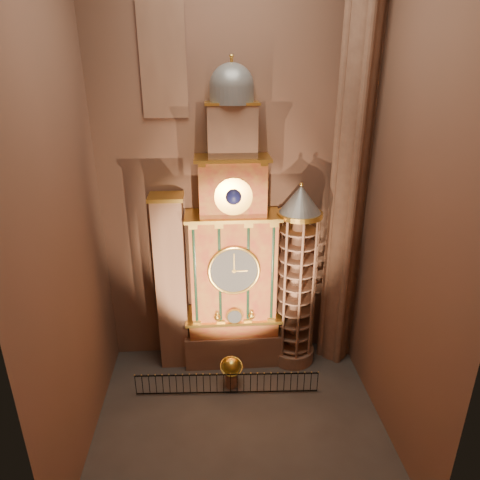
{
  "coord_description": "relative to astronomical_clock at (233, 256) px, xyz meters",
  "views": [
    {
      "loc": [
        -1.16,
        -16.21,
        16.23
      ],
      "look_at": [
        0.24,
        3.0,
        8.43
      ],
      "focal_mm": 32.0,
      "sensor_mm": 36.0,
      "label": 1
    }
  ],
  "objects": [
    {
      "name": "wall_back",
      "position": [
        0.0,
        1.04,
        4.32
      ],
      "size": [
        22.0,
        0.0,
        22.0
      ],
      "primitive_type": "plane",
      "rotation": [
        1.57,
        0.0,
        0.0
      ],
      "color": "brown",
      "rests_on": "floor"
    },
    {
      "name": "floor",
      "position": [
        0.0,
        -4.96,
        -6.68
      ],
      "size": [
        14.0,
        14.0,
        0.0
      ],
      "primitive_type": "plane",
      "color": "#383330",
      "rests_on": "ground"
    },
    {
      "name": "gothic_pier",
      "position": [
        6.1,
        0.04,
        4.32
      ],
      "size": [
        2.04,
        2.04,
        22.0
      ],
      "color": "#8C634C",
      "rests_on": "floor"
    },
    {
      "name": "wall_right",
      "position": [
        7.0,
        -4.96,
        4.32
      ],
      "size": [
        0.0,
        22.0,
        22.0
      ],
      "primitive_type": "plane",
      "rotation": [
        1.57,
        0.0,
        -1.57
      ],
      "color": "brown",
      "rests_on": "floor"
    },
    {
      "name": "wall_left",
      "position": [
        -7.0,
        -4.96,
        4.32
      ],
      "size": [
        0.0,
        22.0,
        22.0
      ],
      "primitive_type": "plane",
      "rotation": [
        1.57,
        0.0,
        1.57
      ],
      "color": "brown",
      "rests_on": "floor"
    },
    {
      "name": "stair_turret",
      "position": [
        3.5,
        -0.26,
        -1.41
      ],
      "size": [
        2.5,
        2.5,
        10.8
      ],
      "color": "#8C634C",
      "rests_on": "floor"
    },
    {
      "name": "astronomical_clock",
      "position": [
        0.0,
        0.0,
        0.0
      ],
      "size": [
        5.6,
        2.41,
        16.7
      ],
      "color": "#8C634C",
      "rests_on": "floor"
    },
    {
      "name": "iron_railing",
      "position": [
        -0.53,
        -3.05,
        -6.01
      ],
      "size": [
        9.63,
        0.5,
        1.24
      ],
      "color": "black",
      "rests_on": "floor"
    },
    {
      "name": "portrait_tower",
      "position": [
        -3.4,
        0.02,
        -1.53
      ],
      "size": [
        1.8,
        1.6,
        10.2
      ],
      "color": "#8C634C",
      "rests_on": "floor"
    },
    {
      "name": "celestial_globe",
      "position": [
        -0.26,
        -2.42,
        -5.61
      ],
      "size": [
        1.45,
        1.4,
        1.79
      ],
      "color": "#8C634C",
      "rests_on": "floor"
    },
    {
      "name": "stained_glass_window",
      "position": [
        -3.2,
        0.95,
        9.82
      ],
      "size": [
        2.2,
        0.14,
        5.2
      ],
      "color": "#381B7C",
      "rests_on": "wall_back"
    }
  ]
}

